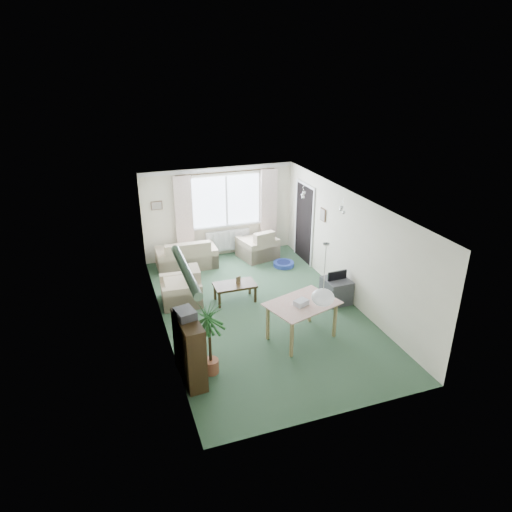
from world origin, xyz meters
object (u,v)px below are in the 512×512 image
object	(u,v)px
sofa	(186,253)
tv_cube	(336,290)
armchair_left	(181,286)
dining_table	(301,321)
armchair_corner	(257,243)
coffee_table	(235,292)
pet_bed	(284,264)
houseplant	(210,339)
bookshelf	(189,349)

from	to	relation	value
sofa	tv_cube	world-z (taller)	sofa
armchair_left	dining_table	bearing A→B (deg)	45.31
armchair_corner	coffee_table	size ratio (longest dim) A/B	0.99
armchair_left	pet_bed	world-z (taller)	armchair_left
armchair_left	pet_bed	xyz separation A→B (m)	(2.83, 1.01, -0.34)
tv_cube	houseplant	bearing A→B (deg)	-157.12
armchair_corner	tv_cube	xyz separation A→B (m)	(0.81, -2.86, -0.14)
pet_bed	armchair_corner	bearing A→B (deg)	120.39
armchair_corner	coffee_table	world-z (taller)	armchair_corner
armchair_corner	dining_table	bearing A→B (deg)	69.85
pet_bed	dining_table	bearing A→B (deg)	-106.71
sofa	houseplant	size ratio (longest dim) A/B	1.13
coffee_table	houseplant	world-z (taller)	houseplant
coffee_table	dining_table	world-z (taller)	dining_table
pet_bed	tv_cube	bearing A→B (deg)	-80.12
armchair_corner	bookshelf	size ratio (longest dim) A/B	0.79
sofa	armchair_left	distance (m)	1.86
armchair_left	bookshelf	bearing A→B (deg)	-3.43
houseplant	pet_bed	xyz separation A→B (m)	(2.82, 3.60, -0.61)
sofa	armchair_corner	xyz separation A→B (m)	(1.91, -0.02, 0.03)
bookshelf	houseplant	xyz separation A→B (m)	(0.35, 0.04, 0.10)
sofa	tv_cube	size ratio (longest dim) A/B	2.56
armchair_left	bookshelf	size ratio (longest dim) A/B	0.77
houseplant	pet_bed	world-z (taller)	houseplant
armchair_corner	armchair_left	distance (m)	2.97
sofa	dining_table	xyz separation A→B (m)	(1.41, -3.94, -0.01)
armchair_corner	sofa	bearing A→B (deg)	-13.64
bookshelf	houseplant	bearing A→B (deg)	1.25
bookshelf	tv_cube	bearing A→B (deg)	18.60
armchair_corner	dining_table	world-z (taller)	armchair_corner
dining_table	pet_bed	distance (m)	3.31
houseplant	dining_table	size ratio (longest dim) A/B	1.12
bookshelf	dining_table	size ratio (longest dim) A/B	0.96
coffee_table	tv_cube	world-z (taller)	tv_cube
houseplant	pet_bed	size ratio (longest dim) A/B	2.52
coffee_table	houseplant	distance (m)	2.56
armchair_corner	bookshelf	distance (m)	5.18
bookshelf	pet_bed	size ratio (longest dim) A/B	2.15
dining_table	pet_bed	world-z (taller)	dining_table
sofa	coffee_table	world-z (taller)	sofa
armchair_corner	houseplant	xyz separation A→B (m)	(-2.37, -4.37, 0.26)
dining_table	pet_bed	xyz separation A→B (m)	(0.95, 3.15, -0.32)
armchair_left	bookshelf	world-z (taller)	bookshelf
coffee_table	dining_table	distance (m)	1.97
dining_table	tv_cube	world-z (taller)	dining_table
bookshelf	houseplant	size ratio (longest dim) A/B	0.86
tv_cube	pet_bed	xyz separation A→B (m)	(-0.37, 2.10, -0.21)
dining_table	sofa	bearing A→B (deg)	109.67
bookshelf	sofa	bearing A→B (deg)	74.56
sofa	tv_cube	xyz separation A→B (m)	(2.72, -2.89, -0.11)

